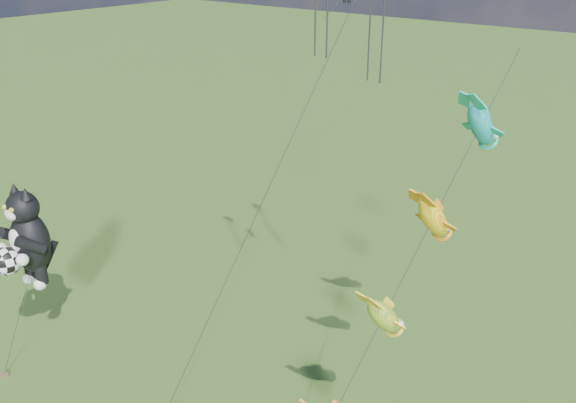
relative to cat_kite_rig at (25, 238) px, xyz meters
The scene contains 3 objects.
ground 8.62m from the cat_kite_rig, 16.32° to the right, with size 300.00×300.00×0.00m, color #214511.
cat_kite_rig is the anchor object (origin of this frame).
fish_windsock_rig 20.92m from the cat_kite_rig, 14.42° to the left, with size 2.51×15.84×17.93m.
Camera 1 is at (25.80, -14.24, 22.52)m, focal length 40.00 mm.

